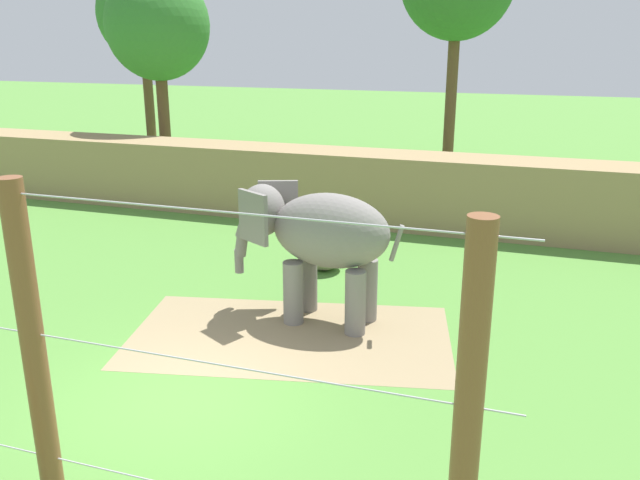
# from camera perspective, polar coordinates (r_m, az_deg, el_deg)

# --- Properties ---
(ground_plane) EXTENTS (120.00, 120.00, 0.00)m
(ground_plane) POSITION_cam_1_polar(r_m,az_deg,el_deg) (11.20, -11.73, -13.04)
(ground_plane) COLOR #518938
(dirt_patch) EXTENTS (6.75, 4.66, 0.01)m
(dirt_patch) POSITION_cam_1_polar(r_m,az_deg,el_deg) (12.92, -2.62, -8.32)
(dirt_patch) COLOR #937F5B
(dirt_patch) RESTS_ON ground
(embankment_wall) EXTENTS (36.00, 1.80, 2.19)m
(embankment_wall) POSITION_cam_1_polar(r_m,az_deg,el_deg) (20.43, 3.52, 4.61)
(embankment_wall) COLOR #997F56
(embankment_wall) RESTS_ON ground
(elephant) EXTENTS (3.68, 1.60, 2.72)m
(elephant) POSITION_cam_1_polar(r_m,az_deg,el_deg) (13.03, -0.21, 0.43)
(elephant) COLOR gray
(elephant) RESTS_ON ground
(enrichment_ball) EXTENTS (1.05, 1.05, 1.05)m
(enrichment_ball) POSITION_cam_1_polar(r_m,az_deg,el_deg) (16.25, 0.36, -0.82)
(enrichment_ball) COLOR gray
(enrichment_ball) RESTS_ON ground
(cable_fence) EXTENTS (10.42, 0.27, 4.18)m
(cable_fence) POSITION_cam_1_polar(r_m,az_deg,el_deg) (8.23, -22.96, -9.37)
(cable_fence) COLOR brown
(cable_fence) RESTS_ON ground
(tree_left_of_centre) EXTENTS (3.99, 3.99, 8.59)m
(tree_left_of_centre) POSITION_cam_1_polar(r_m,az_deg,el_deg) (31.89, -15.14, 18.32)
(tree_left_of_centre) COLOR brown
(tree_left_of_centre) RESTS_ON ground
(tree_behind_wall) EXTENTS (3.84, 3.84, 7.95)m
(tree_behind_wall) POSITION_cam_1_polar(r_m,az_deg,el_deg) (26.20, -13.90, 17.53)
(tree_behind_wall) COLOR brown
(tree_behind_wall) RESTS_ON ground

